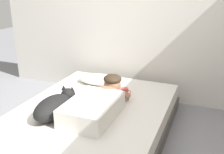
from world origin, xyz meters
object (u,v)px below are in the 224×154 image
object	(u,v)px
bed	(92,122)
coffee_cup	(125,91)
person_lying	(99,102)
cell_phone	(73,126)
pillow	(99,79)
dog	(55,106)

from	to	relation	value
bed	coffee_cup	xyz separation A→B (m)	(0.19, 0.46, 0.20)
person_lying	cell_phone	world-z (taller)	person_lying
bed	pillow	xyz separation A→B (m)	(-0.23, 0.66, 0.22)
bed	person_lying	distance (m)	0.29
pillow	coffee_cup	xyz separation A→B (m)	(0.42, -0.20, -0.02)
bed	cell_phone	size ratio (longest dim) A/B	14.42
coffee_cup	cell_phone	world-z (taller)	coffee_cup
bed	person_lying	bearing A→B (deg)	-20.95
pillow	coffee_cup	world-z (taller)	pillow
pillow	dog	distance (m)	0.93
pillow	bed	bearing A→B (deg)	-70.85
coffee_cup	cell_phone	xyz separation A→B (m)	(-0.18, -0.84, -0.03)
person_lying	dog	distance (m)	0.42
bed	dog	distance (m)	0.46
bed	cell_phone	bearing A→B (deg)	-88.45
bed	pillow	world-z (taller)	pillow
person_lying	dog	bearing A→B (deg)	-146.53
dog	cell_phone	distance (m)	0.31
bed	dog	xyz separation A→B (m)	(-0.25, -0.27, 0.27)
bed	cell_phone	world-z (taller)	cell_phone
person_lying	cell_phone	size ratio (longest dim) A/B	6.57
bed	pillow	size ratio (longest dim) A/B	3.88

